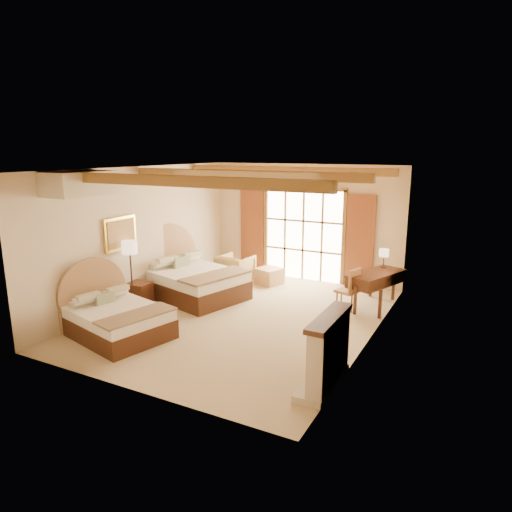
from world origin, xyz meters
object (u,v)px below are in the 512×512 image
Objects in this scene: bed_far at (190,279)px; desk at (376,288)px; nightstand at (139,295)px; armchair at (236,269)px; bed_near at (113,317)px.

bed_far reaches higher than desk.
bed_far reaches higher than nightstand.
bed_far is at bearing -141.77° from desk.
desk reaches higher than armchair.
desk is (4.18, 4.06, 0.06)m from bed_near.
bed_near is 3.90× the size of nightstand.
bed_near is 2.59× the size of armchair.
bed_near reaches higher than nightstand.
armchair reaches higher than nightstand.
nightstand is at bearing -101.70° from bed_far.
desk is at bearing 32.98° from bed_far.
bed_near is 1.34× the size of desk.
bed_far is 4.49m from desk.
bed_near is at bearing -72.65° from nightstand.
bed_far is at bearing 106.03° from bed_near.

